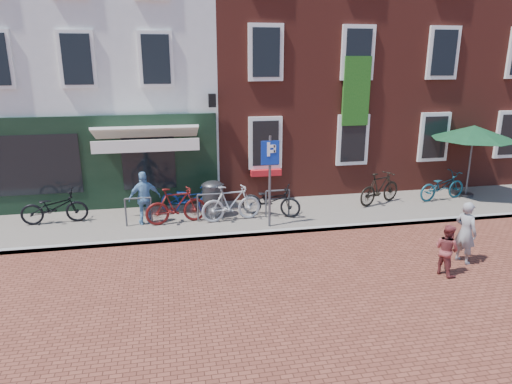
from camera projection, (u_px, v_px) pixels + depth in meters
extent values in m
plane|color=brown|center=(270.00, 235.00, 12.45)|extent=(80.00, 80.00, 0.00)
cube|color=slate|center=(291.00, 214.00, 14.03)|extent=(24.00, 3.00, 0.10)
cube|color=silver|center=(97.00, 62.00, 16.85)|extent=(8.00, 8.00, 9.00)
cube|color=maroon|center=(281.00, 48.00, 18.00)|extent=(6.00, 8.00, 10.00)
cube|color=maroon|center=(420.00, 49.00, 19.11)|extent=(6.00, 8.00, 10.00)
cylinder|color=#37383A|center=(213.00, 201.00, 13.54)|extent=(0.63, 0.63, 0.94)
ellipsoid|color=#37383A|center=(212.00, 183.00, 13.39)|extent=(0.63, 0.63, 0.28)
cylinder|color=#4C4C4F|center=(270.00, 182.00, 12.49)|extent=(0.07, 0.07, 2.56)
cube|color=#0E2E9C|center=(270.00, 153.00, 12.24)|extent=(0.50, 0.04, 0.65)
cylinder|color=#4C4C4F|center=(465.00, 195.00, 15.67)|extent=(0.50, 0.50, 0.08)
cylinder|color=#4C4C4F|center=(470.00, 163.00, 15.36)|extent=(0.06, 0.06, 2.29)
cone|color=#134224|center=(474.00, 129.00, 15.04)|extent=(2.72, 2.72, 0.45)
imported|color=gray|center=(465.00, 232.00, 10.63)|extent=(0.52, 0.63, 1.49)
imported|color=brown|center=(447.00, 250.00, 10.07)|extent=(0.61, 0.68, 1.16)
imported|color=#6497C2|center=(145.00, 198.00, 12.83)|extent=(0.95, 0.57, 1.52)
imported|color=black|center=(54.00, 207.00, 12.96)|extent=(1.84, 0.73, 0.95)
imported|color=#5B1210|center=(176.00, 205.00, 12.94)|extent=(1.81, 0.79, 1.05)
imported|color=navy|center=(189.00, 199.00, 13.73)|extent=(1.91, 1.27, 0.95)
imported|color=#A5A5A7|center=(231.00, 203.00, 13.14)|extent=(1.80, 0.70, 1.05)
imported|color=black|center=(271.00, 200.00, 13.58)|extent=(1.89, 1.38, 0.95)
imported|color=black|center=(380.00, 188.00, 14.66)|extent=(1.80, 1.14, 1.05)
imported|color=#124354|center=(442.00, 186.00, 15.12)|extent=(1.89, 0.98, 0.95)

